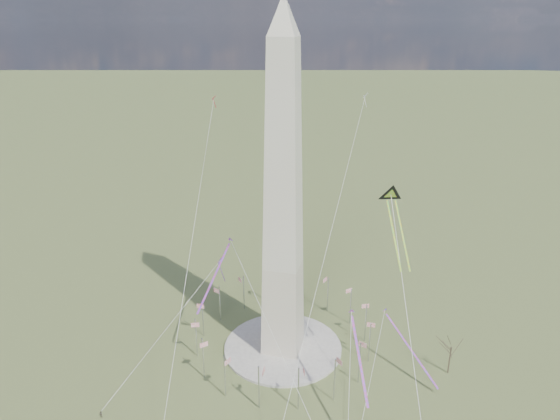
% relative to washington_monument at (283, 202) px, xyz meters
% --- Properties ---
extents(ground, '(2000.00, 2000.00, 0.00)m').
position_rel_washington_monument_xyz_m(ground, '(0.00, 0.00, -47.95)').
color(ground, '#455C2E').
rests_on(ground, ground).
extents(plaza, '(36.00, 36.00, 0.80)m').
position_rel_washington_monument_xyz_m(plaza, '(0.00, 0.00, -47.55)').
color(plaza, '#B0ACA1').
rests_on(plaza, ground).
extents(washington_monument, '(15.56, 15.56, 100.00)m').
position_rel_washington_monument_xyz_m(washington_monument, '(0.00, 0.00, 0.00)').
color(washington_monument, '#A69F8B').
rests_on(washington_monument, plaza).
extents(flagpole_ring, '(54.40, 54.40, 13.00)m').
position_rel_washington_monument_xyz_m(flagpole_ring, '(-0.00, -0.00, -40.68)').
color(flagpole_ring, silver).
rests_on(flagpole_ring, ground).
extents(tree_near, '(7.46, 7.46, 13.06)m').
position_rel_washington_monument_xyz_m(tree_near, '(48.57, 0.44, -38.64)').
color(tree_near, '#493F2C').
rests_on(tree_near, ground).
extents(person_west, '(0.86, 0.68, 1.71)m').
position_rel_washington_monument_xyz_m(person_west, '(-38.17, -38.76, -47.10)').
color(person_west, gray).
rests_on(person_west, ground).
extents(kite_delta_black, '(10.77, 21.02, 17.14)m').
position_rel_washington_monument_xyz_m(kite_delta_black, '(28.75, 5.98, 1.31)').
color(kite_delta_black, black).
rests_on(kite_delta_black, ground).
extents(kite_diamond_purple, '(1.78, 3.14, 9.74)m').
position_rel_washington_monument_xyz_m(kite_diamond_purple, '(-21.70, 6.87, -24.57)').
color(kite_diamond_purple, '#4D1B7D').
rests_on(kite_diamond_purple, ground).
extents(kite_streamer_left, '(7.88, 19.68, 14.02)m').
position_rel_washington_monument_xyz_m(kite_streamer_left, '(23.70, -20.19, -28.04)').
color(kite_streamer_left, red).
rests_on(kite_streamer_left, ground).
extents(kite_streamer_mid, '(4.21, 21.74, 14.96)m').
position_rel_washington_monument_xyz_m(kite_streamer_mid, '(-19.31, -0.65, -21.30)').
color(kite_streamer_mid, red).
rests_on(kite_streamer_mid, ground).
extents(kite_streamer_right, '(17.05, 15.24, 14.83)m').
position_rel_washington_monument_xyz_m(kite_streamer_right, '(35.10, -0.33, -37.59)').
color(kite_streamer_right, red).
rests_on(kite_streamer_right, ground).
extents(kite_small_red, '(1.26, 1.97, 4.36)m').
position_rel_washington_monument_xyz_m(kite_small_red, '(-33.95, 38.50, 21.16)').
color(kite_small_red, red).
rests_on(kite_small_red, ground).
extents(kite_small_white, '(1.62, 2.34, 4.90)m').
position_rel_washington_monument_xyz_m(kite_small_white, '(16.68, 49.31, 22.16)').
color(kite_small_white, white).
rests_on(kite_small_white, ground).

